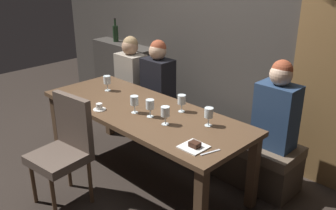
{
  "coord_description": "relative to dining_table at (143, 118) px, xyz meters",
  "views": [
    {
      "loc": [
        2.45,
        -2.12,
        2.1
      ],
      "look_at": [
        0.27,
        0.07,
        0.84
      ],
      "focal_mm": 39.71,
      "sensor_mm": 36.0,
      "label": 1
    }
  ],
  "objects": [
    {
      "name": "ground",
      "position": [
        0.0,
        0.0,
        -0.65
      ],
      "size": [
        9.0,
        9.0,
        0.0
      ],
      "primitive_type": "plane",
      "color": "black"
    },
    {
      "name": "back_wall_tiled",
      "position": [
        0.0,
        1.22,
        0.85
      ],
      "size": [
        6.0,
        0.12,
        3.0
      ],
      "primitive_type": "cube",
      "color": "#423D38",
      "rests_on": "ground"
    },
    {
      "name": "back_counter",
      "position": [
        -1.55,
        1.04,
        -0.18
      ],
      "size": [
        1.1,
        0.28,
        0.95
      ],
      "primitive_type": "cube",
      "color": "#38342F",
      "rests_on": "ground"
    },
    {
      "name": "dining_table",
      "position": [
        0.0,
        0.0,
        0.0
      ],
      "size": [
        2.2,
        0.84,
        0.74
      ],
      "color": "#493422",
      "rests_on": "ground"
    },
    {
      "name": "banquette_bench",
      "position": [
        0.0,
        0.7,
        -0.42
      ],
      "size": [
        2.5,
        0.44,
        0.45
      ],
      "color": "#40352A",
      "rests_on": "ground"
    },
    {
      "name": "chair_near_side",
      "position": [
        -0.21,
        -0.72,
        -0.09
      ],
      "size": [
        0.49,
        0.49,
        0.98
      ],
      "color": "brown",
      "rests_on": "ground"
    },
    {
      "name": "diner_redhead",
      "position": [
        -0.99,
        0.68,
        0.15
      ],
      "size": [
        0.36,
        0.24,
        0.74
      ],
      "color": "#9E9384",
      "rests_on": "banquette_bench"
    },
    {
      "name": "diner_bearded",
      "position": [
        -0.52,
        0.7,
        0.16
      ],
      "size": [
        0.36,
        0.24,
        0.76
      ],
      "color": "black",
      "rests_on": "banquette_bench"
    },
    {
      "name": "diner_far_end",
      "position": [
        0.99,
        0.72,
        0.18
      ],
      "size": [
        0.36,
        0.24,
        0.82
      ],
      "color": "navy",
      "rests_on": "banquette_bench"
    },
    {
      "name": "wine_bottle_dark_red",
      "position": [
        -1.74,
        1.05,
        0.42
      ],
      "size": [
        0.08,
        0.08,
        0.33
      ],
      "color": "black",
      "rests_on": "back_counter"
    },
    {
      "name": "wine_glass_far_right",
      "position": [
        0.39,
        -0.09,
        0.2
      ],
      "size": [
        0.08,
        0.08,
        0.16
      ],
      "color": "silver",
      "rests_on": "dining_table"
    },
    {
      "name": "wine_glass_far_left",
      "position": [
        0.01,
        -0.11,
        0.2
      ],
      "size": [
        0.08,
        0.08,
        0.16
      ],
      "color": "silver",
      "rests_on": "dining_table"
    },
    {
      "name": "wine_glass_center_front",
      "position": [
        -0.65,
        0.08,
        0.2
      ],
      "size": [
        0.08,
        0.08,
        0.16
      ],
      "color": "silver",
      "rests_on": "dining_table"
    },
    {
      "name": "wine_glass_near_right",
      "position": [
        0.67,
        0.15,
        0.2
      ],
      "size": [
        0.08,
        0.08,
        0.16
      ],
      "color": "silver",
      "rests_on": "dining_table"
    },
    {
      "name": "wine_glass_end_right",
      "position": [
        0.18,
        -0.07,
        0.2
      ],
      "size": [
        0.08,
        0.08,
        0.16
      ],
      "color": "silver",
      "rests_on": "dining_table"
    },
    {
      "name": "wine_glass_center_back",
      "position": [
        0.3,
        0.22,
        0.2
      ],
      "size": [
        0.08,
        0.08,
        0.16
      ],
      "color": "silver",
      "rests_on": "dining_table"
    },
    {
      "name": "espresso_cup",
      "position": [
        -0.27,
        -0.3,
        0.11
      ],
      "size": [
        0.12,
        0.12,
        0.06
      ],
      "color": "white",
      "rests_on": "dining_table"
    },
    {
      "name": "dessert_plate",
      "position": [
        0.84,
        -0.23,
        0.1
      ],
      "size": [
        0.19,
        0.19,
        0.05
      ],
      "color": "white",
      "rests_on": "dining_table"
    },
    {
      "name": "fork_on_table",
      "position": [
        0.98,
        -0.2,
        0.09
      ],
      "size": [
        0.07,
        0.17,
        0.01
      ],
      "primitive_type": "cube",
      "rotation": [
        0.0,
        0.0,
        -0.3
      ],
      "color": "silver",
      "rests_on": "dining_table"
    }
  ]
}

